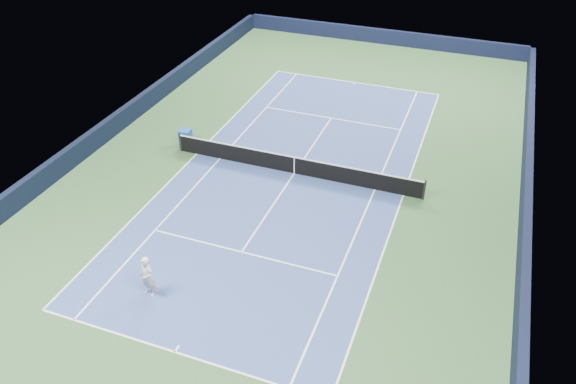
% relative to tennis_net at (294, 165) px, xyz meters
% --- Properties ---
extents(ground, '(40.00, 40.00, 0.00)m').
position_rel_tennis_net_xyz_m(ground, '(0.00, 0.00, -0.50)').
color(ground, '#2C4F2B').
rests_on(ground, ground).
extents(wall_far, '(22.00, 0.35, 1.10)m').
position_rel_tennis_net_xyz_m(wall_far, '(0.00, 19.82, 0.05)').
color(wall_far, black).
rests_on(wall_far, ground).
extents(wall_right, '(0.35, 40.00, 1.10)m').
position_rel_tennis_net_xyz_m(wall_right, '(10.82, 0.00, 0.05)').
color(wall_right, black).
rests_on(wall_right, ground).
extents(wall_left, '(0.35, 40.00, 1.10)m').
position_rel_tennis_net_xyz_m(wall_left, '(-10.82, 0.00, 0.05)').
color(wall_left, black).
rests_on(wall_left, ground).
extents(court_surface, '(10.97, 23.77, 0.01)m').
position_rel_tennis_net_xyz_m(court_surface, '(0.00, 0.00, -0.50)').
color(court_surface, navy).
rests_on(court_surface, ground).
extents(baseline_far, '(10.97, 0.08, 0.00)m').
position_rel_tennis_net_xyz_m(baseline_far, '(0.00, 11.88, -0.50)').
color(baseline_far, white).
rests_on(baseline_far, ground).
extents(baseline_near, '(10.97, 0.08, 0.00)m').
position_rel_tennis_net_xyz_m(baseline_near, '(0.00, -11.88, -0.50)').
color(baseline_near, white).
rests_on(baseline_near, ground).
extents(sideline_doubles_right, '(0.08, 23.77, 0.00)m').
position_rel_tennis_net_xyz_m(sideline_doubles_right, '(5.49, 0.00, -0.50)').
color(sideline_doubles_right, white).
rests_on(sideline_doubles_right, ground).
extents(sideline_doubles_left, '(0.08, 23.77, 0.00)m').
position_rel_tennis_net_xyz_m(sideline_doubles_left, '(-5.49, 0.00, -0.50)').
color(sideline_doubles_left, white).
rests_on(sideline_doubles_left, ground).
extents(sideline_singles_right, '(0.08, 23.77, 0.00)m').
position_rel_tennis_net_xyz_m(sideline_singles_right, '(4.12, 0.00, -0.50)').
color(sideline_singles_right, white).
rests_on(sideline_singles_right, ground).
extents(sideline_singles_left, '(0.08, 23.77, 0.00)m').
position_rel_tennis_net_xyz_m(sideline_singles_left, '(-4.12, 0.00, -0.50)').
color(sideline_singles_left, white).
rests_on(sideline_singles_left, ground).
extents(service_line_far, '(8.23, 0.08, 0.00)m').
position_rel_tennis_net_xyz_m(service_line_far, '(0.00, 6.40, -0.50)').
color(service_line_far, white).
rests_on(service_line_far, ground).
extents(service_line_near, '(8.23, 0.08, 0.00)m').
position_rel_tennis_net_xyz_m(service_line_near, '(0.00, -6.40, -0.50)').
color(service_line_near, white).
rests_on(service_line_near, ground).
extents(center_service_line, '(0.08, 12.80, 0.00)m').
position_rel_tennis_net_xyz_m(center_service_line, '(0.00, 0.00, -0.50)').
color(center_service_line, white).
rests_on(center_service_line, ground).
extents(center_mark_far, '(0.08, 0.30, 0.00)m').
position_rel_tennis_net_xyz_m(center_mark_far, '(0.00, 11.73, -0.50)').
color(center_mark_far, white).
rests_on(center_mark_far, ground).
extents(center_mark_near, '(0.08, 0.30, 0.00)m').
position_rel_tennis_net_xyz_m(center_mark_near, '(0.00, -11.73, -0.50)').
color(center_mark_near, white).
rests_on(center_mark_near, ground).
extents(tennis_net, '(12.90, 0.10, 1.07)m').
position_rel_tennis_net_xyz_m(tennis_net, '(0.00, 0.00, 0.00)').
color(tennis_net, black).
rests_on(tennis_net, ground).
extents(sponsor_cube, '(0.65, 0.59, 0.97)m').
position_rel_tennis_net_xyz_m(sponsor_cube, '(-6.40, 0.56, -0.02)').
color(sponsor_cube, '#1D50AE').
rests_on(sponsor_cube, ground).
extents(tennis_player, '(0.82, 1.30, 2.51)m').
position_rel_tennis_net_xyz_m(tennis_player, '(-2.24, -9.78, 0.36)').
color(tennis_player, silver).
rests_on(tennis_player, ground).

